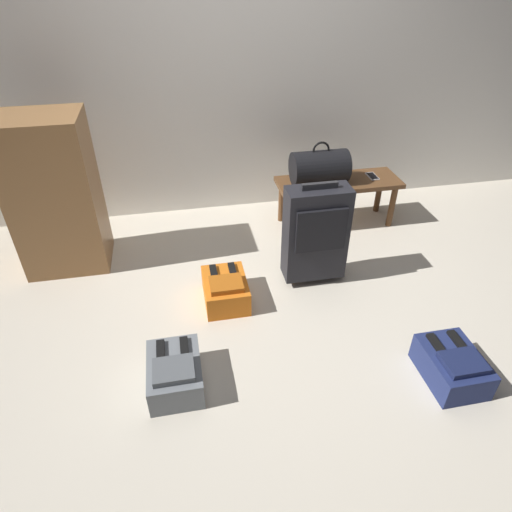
{
  "coord_description": "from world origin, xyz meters",
  "views": [
    {
      "loc": [
        -0.52,
        -2.02,
        1.95
      ],
      "look_at": [
        -0.05,
        0.36,
        0.25
      ],
      "focal_mm": 31.07,
      "sensor_mm": 36.0,
      "label": 1
    }
  ],
  "objects_px": {
    "cell_phone": "(372,176)",
    "suitcase_upright_charcoal": "(316,233)",
    "side_cabinet": "(55,196)",
    "duffel_bag_black": "(320,167)",
    "backpack_orange": "(225,290)",
    "backpack_navy": "(452,366)",
    "bench": "(338,187)",
    "backpack_grey": "(175,373)"
  },
  "relations": [
    {
      "from": "cell_phone",
      "to": "suitcase_upright_charcoal",
      "type": "height_order",
      "value": "suitcase_upright_charcoal"
    },
    {
      "from": "duffel_bag_black",
      "to": "suitcase_upright_charcoal",
      "type": "relative_size",
      "value": 0.59
    },
    {
      "from": "side_cabinet",
      "to": "cell_phone",
      "type": "bearing_deg",
      "value": 4.11
    },
    {
      "from": "bench",
      "to": "suitcase_upright_charcoal",
      "type": "relative_size",
      "value": 1.34
    },
    {
      "from": "backpack_orange",
      "to": "side_cabinet",
      "type": "bearing_deg",
      "value": 147.65
    },
    {
      "from": "duffel_bag_black",
      "to": "side_cabinet",
      "type": "bearing_deg",
      "value": -175.32
    },
    {
      "from": "backpack_orange",
      "to": "backpack_grey",
      "type": "bearing_deg",
      "value": -119.29
    },
    {
      "from": "backpack_orange",
      "to": "backpack_navy",
      "type": "bearing_deg",
      "value": -38.26
    },
    {
      "from": "duffel_bag_black",
      "to": "side_cabinet",
      "type": "height_order",
      "value": "side_cabinet"
    },
    {
      "from": "duffel_bag_black",
      "to": "backpack_grey",
      "type": "bearing_deg",
      "value": -130.03
    },
    {
      "from": "backpack_orange",
      "to": "backpack_grey",
      "type": "distance_m",
      "value": 0.73
    },
    {
      "from": "cell_phone",
      "to": "backpack_navy",
      "type": "height_order",
      "value": "cell_phone"
    },
    {
      "from": "cell_phone",
      "to": "side_cabinet",
      "type": "relative_size",
      "value": 0.13
    },
    {
      "from": "backpack_grey",
      "to": "side_cabinet",
      "type": "distance_m",
      "value": 1.56
    },
    {
      "from": "cell_phone",
      "to": "suitcase_upright_charcoal",
      "type": "xyz_separation_m",
      "value": [
        -0.71,
        -0.73,
        -0.02
      ]
    },
    {
      "from": "suitcase_upright_charcoal",
      "to": "duffel_bag_black",
      "type": "bearing_deg",
      "value": 71.14
    },
    {
      "from": "bench",
      "to": "suitcase_upright_charcoal",
      "type": "distance_m",
      "value": 0.83
    },
    {
      "from": "backpack_grey",
      "to": "side_cabinet",
      "type": "relative_size",
      "value": 0.35
    },
    {
      "from": "backpack_orange",
      "to": "cell_phone",
      "type": "bearing_deg",
      "value": 32.21
    },
    {
      "from": "cell_phone",
      "to": "bench",
      "type": "bearing_deg",
      "value": -177.24
    },
    {
      "from": "suitcase_upright_charcoal",
      "to": "backpack_navy",
      "type": "bearing_deg",
      "value": -64.36
    },
    {
      "from": "duffel_bag_black",
      "to": "backpack_orange",
      "type": "relative_size",
      "value": 1.16
    },
    {
      "from": "bench",
      "to": "suitcase_upright_charcoal",
      "type": "xyz_separation_m",
      "value": [
        -0.42,
        -0.72,
        0.05
      ]
    },
    {
      "from": "bench",
      "to": "side_cabinet",
      "type": "xyz_separation_m",
      "value": [
        -2.12,
        -0.16,
        0.21
      ]
    },
    {
      "from": "backpack_grey",
      "to": "side_cabinet",
      "type": "bearing_deg",
      "value": 118.28
    },
    {
      "from": "side_cabinet",
      "to": "duffel_bag_black",
      "type": "bearing_deg",
      "value": 4.68
    },
    {
      "from": "duffel_bag_black",
      "to": "suitcase_upright_charcoal",
      "type": "bearing_deg",
      "value": -108.86
    },
    {
      "from": "backpack_grey",
      "to": "cell_phone",
      "type": "bearing_deg",
      "value": 41.1
    },
    {
      "from": "suitcase_upright_charcoal",
      "to": "bench",
      "type": "bearing_deg",
      "value": 59.67
    },
    {
      "from": "bench",
      "to": "duffel_bag_black",
      "type": "height_order",
      "value": "duffel_bag_black"
    },
    {
      "from": "bench",
      "to": "backpack_grey",
      "type": "xyz_separation_m",
      "value": [
        -1.41,
        -1.47,
        -0.24
      ]
    },
    {
      "from": "cell_phone",
      "to": "backpack_navy",
      "type": "relative_size",
      "value": 0.38
    },
    {
      "from": "backpack_orange",
      "to": "backpack_navy",
      "type": "relative_size",
      "value": 1.0
    },
    {
      "from": "cell_phone",
      "to": "suitcase_upright_charcoal",
      "type": "bearing_deg",
      "value": -134.31
    },
    {
      "from": "bench",
      "to": "side_cabinet",
      "type": "bearing_deg",
      "value": -175.7
    },
    {
      "from": "backpack_orange",
      "to": "backpack_grey",
      "type": "relative_size",
      "value": 1.0
    },
    {
      "from": "suitcase_upright_charcoal",
      "to": "side_cabinet",
      "type": "distance_m",
      "value": 1.8
    },
    {
      "from": "duffel_bag_black",
      "to": "side_cabinet",
      "type": "xyz_separation_m",
      "value": [
        -1.95,
        -0.16,
        0.02
      ]
    },
    {
      "from": "bench",
      "to": "side_cabinet",
      "type": "height_order",
      "value": "side_cabinet"
    },
    {
      "from": "bench",
      "to": "backpack_navy",
      "type": "height_order",
      "value": "bench"
    },
    {
      "from": "backpack_grey",
      "to": "side_cabinet",
      "type": "height_order",
      "value": "side_cabinet"
    },
    {
      "from": "suitcase_upright_charcoal",
      "to": "side_cabinet",
      "type": "xyz_separation_m",
      "value": [
        -1.7,
        0.56,
        0.17
      ]
    }
  ]
}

